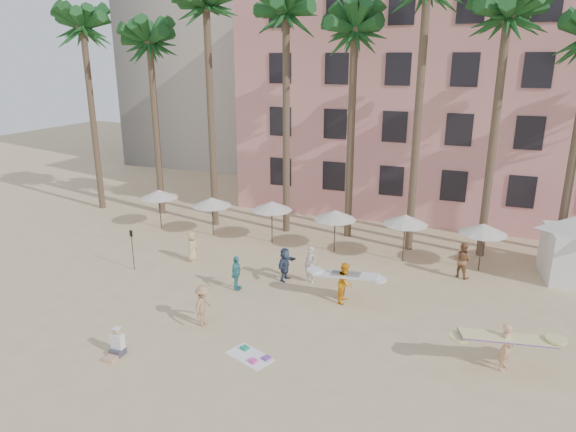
% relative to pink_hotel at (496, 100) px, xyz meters
% --- Properties ---
extents(ground, '(120.00, 120.00, 0.00)m').
position_rel_pink_hotel_xyz_m(ground, '(-7.00, -26.00, -8.00)').
color(ground, '#D1B789').
rests_on(ground, ground).
extents(pink_hotel, '(35.00, 14.00, 16.00)m').
position_rel_pink_hotel_xyz_m(pink_hotel, '(0.00, 0.00, 0.00)').
color(pink_hotel, '#E4958A').
rests_on(pink_hotel, ground).
extents(palm_row, '(44.40, 5.40, 16.30)m').
position_rel_pink_hotel_xyz_m(palm_row, '(-6.49, -11.00, 4.97)').
color(palm_row, brown).
rests_on(palm_row, ground).
extents(umbrella_row, '(22.50, 2.70, 2.73)m').
position_rel_pink_hotel_xyz_m(umbrella_row, '(-10.00, -13.50, -5.67)').
color(umbrella_row, '#332B23').
rests_on(umbrella_row, ground).
extents(beach_towel, '(2.04, 1.60, 0.14)m').
position_rel_pink_hotel_xyz_m(beach_towel, '(-7.80, -25.36, -7.97)').
color(beach_towel, white).
rests_on(beach_towel, ground).
extents(carrier_yellow, '(3.46, 1.80, 1.83)m').
position_rel_pink_hotel_xyz_m(carrier_yellow, '(1.13, -22.76, -6.97)').
color(carrier_yellow, '#DFA27D').
rests_on(carrier_yellow, ground).
extents(carrier_white, '(3.03, 0.95, 1.92)m').
position_rel_pink_hotel_xyz_m(carrier_white, '(-5.71, -19.56, -6.98)').
color(carrier_white, '#FFA91A').
rests_on(carrier_white, ground).
extents(beachgoers, '(15.05, 10.37, 1.90)m').
position_rel_pink_hotel_xyz_m(beachgoers, '(-8.69, -19.06, -7.10)').
color(beachgoers, '#D5B878').
rests_on(beachgoers, ground).
extents(paddle, '(0.18, 0.04, 2.23)m').
position_rel_pink_hotel_xyz_m(paddle, '(-17.25, -19.99, -6.59)').
color(paddle, black).
rests_on(paddle, ground).
extents(seated_man, '(0.49, 0.86, 1.12)m').
position_rel_pink_hotel_xyz_m(seated_man, '(-12.62, -27.10, -7.61)').
color(seated_man, '#3F3F4C').
rests_on(seated_man, ground).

